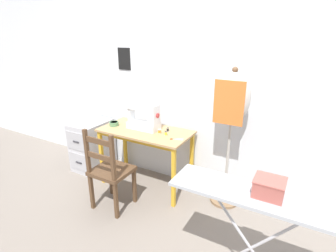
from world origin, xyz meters
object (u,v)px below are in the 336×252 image
Objects in this scene: scissors at (175,139)px; thread_spool_mid_table at (168,130)px; sewing_machine at (145,117)px; wooden_chair at (110,171)px; filing_cabinet at (92,145)px; thread_spool_near_machine at (159,131)px; storage_box at (269,187)px; dress_form at (232,105)px; ironing_board at (257,201)px; fabric_bowl at (114,124)px; thread_spool_far_edge at (166,133)px.

thread_spool_mid_table reaches higher than scissors.
sewing_machine reaches higher than wooden_chair.
wooden_chair reaches higher than filing_cabinet.
storage_box is (1.33, -0.87, 0.16)m from thread_spool_near_machine.
thread_spool_near_machine is 0.03× the size of dress_form.
thread_spool_mid_table is 0.83m from dress_form.
fabric_bowl is at bearing 156.21° from ironing_board.
thread_spool_mid_table is 0.81m from wooden_chair.
thread_spool_mid_table is 0.04× the size of ironing_board.
thread_spool_near_machine is 0.99× the size of thread_spool_mid_table.
thread_spool_near_machine is 0.05× the size of wooden_chair.
dress_form is at bearing 12.40° from thread_spool_far_edge.
thread_spool_mid_table is 0.23× the size of storage_box.
thread_spool_near_machine reaches higher than scissors.
sewing_machine is 0.26× the size of dress_form.
thread_spool_far_edge is at bearing 55.59° from wooden_chair.
thread_spool_near_machine is at bearing -122.48° from thread_spool_mid_table.
thread_spool_mid_table is (0.06, 0.09, 0.00)m from thread_spool_near_machine.
dress_form is (1.01, 0.09, 0.26)m from sewing_machine.
thread_spool_mid_table reaches higher than filing_cabinet.
wooden_chair reaches higher than scissors.
wooden_chair is (-0.28, -0.58, -0.32)m from thread_spool_near_machine.
filing_cabinet is at bearing 176.07° from scissors.
thread_spool_near_machine is 1.19m from filing_cabinet.
wooden_chair reaches higher than ironing_board.
fabric_bowl is 2.13m from storage_box.
sewing_machine is 0.25m from thread_spool_near_machine.
storage_box reaches higher than thread_spool_far_edge.
storage_box reaches higher than filing_cabinet.
thread_spool_mid_table is (0.69, 0.15, -0.00)m from fabric_bowl.
thread_spool_far_edge is at bearing -10.48° from sewing_machine.
thread_spool_far_edge is 0.74m from wooden_chair.
thread_spool_far_edge is (0.10, -0.02, 0.00)m from thread_spool_near_machine.
dress_form is 1.34× the size of ironing_board.
filing_cabinet is 3.59× the size of storage_box.
sewing_machine is 0.50m from scissors.
filing_cabinet is at bearing -178.50° from sewing_machine.
storage_box is at bearing -30.35° from sewing_machine.
ironing_board reaches higher than filing_cabinet.
filing_cabinet is 0.60× the size of ironing_board.
ironing_board is (1.22, -0.99, 0.05)m from thread_spool_mid_table.
dress_form is at bearing 9.12° from thread_spool_near_machine.
thread_spool_near_machine reaches higher than filing_cabinet.
filing_cabinet is (-0.49, 0.07, -0.42)m from fabric_bowl.
fabric_bowl is at bearing -7.81° from filing_cabinet.
scissors is (0.46, -0.12, -0.15)m from sewing_machine.
sewing_machine is 0.43× the size of wooden_chair.
wooden_chair is at bearing -124.41° from thread_spool_far_edge.
dress_form reaches higher than thread_spool_near_machine.
thread_spool_far_edge is 0.04× the size of ironing_board.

